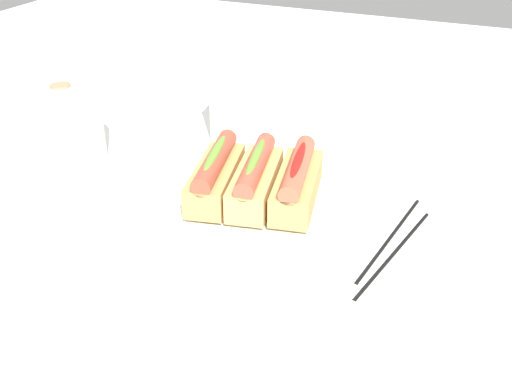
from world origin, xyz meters
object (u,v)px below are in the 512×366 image
hotdog_front (297,182)px  hotdog_side (216,174)px  serving_bowl (256,206)px  hotdog_back (256,178)px  chopstick_near (390,237)px  napkin_box (232,93)px  water_glass (170,296)px  chopstick_far (394,252)px  paper_towel_roll (67,127)px

hotdog_front → hotdog_side: 0.11m
serving_bowl → hotdog_side: 0.07m
hotdog_back → chopstick_near: size_ratio=0.71×
hotdog_back → hotdog_side: bearing=102.7°
hotdog_front → napkin_box: size_ratio=1.05×
serving_bowl → hotdog_back: size_ratio=2.05×
hotdog_back → water_glass: 0.23m
hotdog_back → hotdog_side: (-0.01, 0.05, 0.00)m
water_glass → chopstick_far: water_glass is taller
hotdog_front → water_glass: hotdog_front is taller
hotdog_back → chopstick_near: hotdog_back is taller
hotdog_back → hotdog_side: size_ratio=1.00×
hotdog_side → water_glass: hotdog_side is taller
serving_bowl → hotdog_side: (-0.01, 0.05, 0.04)m
water_glass → chopstick_near: size_ratio=0.41×
hotdog_front → hotdog_back: same height
chopstick_near → paper_towel_roll: bearing=97.7°
serving_bowl → hotdog_side: hotdog_side is taller
hotdog_back → paper_towel_roll: bearing=85.1°
paper_towel_roll → napkin_box: bearing=-41.0°
hotdog_back → napkin_box: napkin_box is taller
paper_towel_roll → hotdog_front: bearing=-92.4°
napkin_box → chopstick_near: napkin_box is taller
hotdog_back → chopstick_near: bearing=-83.7°
serving_bowl → napkin_box: napkin_box is taller
paper_towel_roll → napkin_box: (0.21, -0.18, 0.01)m
napkin_box → hotdog_side: bearing=-167.5°
serving_bowl → hotdog_front: bearing=-77.3°
paper_towel_roll → serving_bowl: bearing=-94.9°
water_glass → chopstick_near: water_glass is taller
water_glass → paper_towel_roll: paper_towel_roll is taller
water_glass → napkin_box: size_ratio=0.60×
hotdog_back → napkin_box: size_ratio=1.05×
water_glass → hotdog_side: bearing=14.7°
hotdog_front → napkin_box: (0.23, 0.20, 0.01)m
hotdog_front → chopstick_far: hotdog_front is taller
serving_bowl → water_glass: 0.23m
paper_towel_roll → chopstick_near: bearing=-90.9°
hotdog_back → hotdog_front: bearing=-77.3°
water_glass → hotdog_front: bearing=-11.4°
hotdog_back → serving_bowl: bearing=-32.6°
hotdog_back → chopstick_far: (-0.01, -0.19, -0.06)m
serving_bowl → hotdog_front: 0.07m
napkin_box → chopstick_near: 0.40m
chopstick_far → water_glass: bearing=151.8°
hotdog_side → paper_towel_roll: (0.04, 0.28, 0.00)m
paper_towel_roll → chopstick_near: size_ratio=0.61×
serving_bowl → chopstick_far: bearing=-93.0°
hotdog_back → chopstick_far: size_ratio=0.71×
napkin_box → chopstick_far: (-0.25, -0.34, -0.07)m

